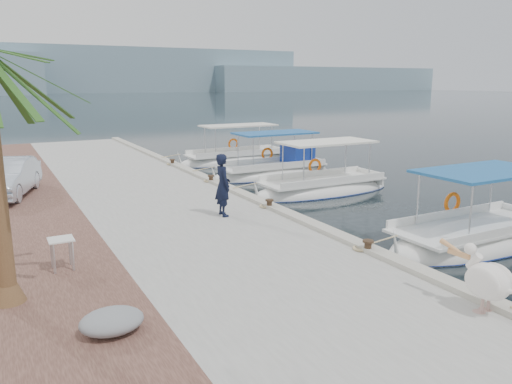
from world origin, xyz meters
TOP-DOWN VIEW (x-y plane):
  - ground at (0.00, 0.00)m, footprint 400.00×400.00m
  - concrete_quay at (-3.00, 5.00)m, footprint 6.00×40.00m
  - quay_curb at (-0.22, 5.00)m, footprint 0.44×40.00m
  - cobblestone_strip at (-8.00, 5.00)m, footprint 4.00×40.00m
  - distant_hills at (29.61, 201.49)m, footprint 330.00×60.00m
  - fishing_caique_b at (3.84, -3.37)m, footprint 6.50×2.48m
  - fishing_caique_c at (3.97, 4.47)m, footprint 6.77×2.21m
  - fishing_caique_d at (4.05, 8.76)m, footprint 6.71×2.21m
  - fishing_caique_e at (4.21, 13.47)m, footprint 7.25×2.09m
  - mooring_bollards at (-0.35, 1.50)m, footprint 0.28×20.28m
  - pelican at (-0.60, -7.06)m, footprint 0.57×1.57m
  - fisherman at (-2.08, 1.46)m, footprint 0.52×0.76m
  - parked_car at (-8.03, 7.79)m, footprint 2.74×4.53m
  - tarp_bundle at (-6.93, -4.58)m, footprint 1.10×0.90m
  - folding_table at (-7.27, -1.07)m, footprint 0.55×0.55m

SIDE VIEW (x-z plane):
  - ground at x=0.00m, z-range 0.00..0.00m
  - fishing_caique_b at x=3.84m, z-range -1.29..1.54m
  - fishing_caique_e at x=4.21m, z-range -1.29..1.54m
  - fishing_caique_c at x=3.97m, z-range -1.29..1.54m
  - fishing_caique_d at x=4.05m, z-range -1.22..1.61m
  - concrete_quay at x=-3.00m, z-range 0.00..0.50m
  - cobblestone_strip at x=-8.00m, z-range 0.00..0.50m
  - quay_curb at x=-0.22m, z-range 0.50..0.62m
  - mooring_bollards at x=-0.35m, z-range 0.53..0.86m
  - tarp_bundle at x=-6.93m, z-range 0.50..0.90m
  - folding_table at x=-7.27m, z-range 0.66..1.39m
  - pelican at x=-0.60m, z-range 0.52..1.74m
  - parked_car at x=-8.03m, z-range 0.50..1.91m
  - fisherman at x=-2.08m, z-range 0.50..2.50m
  - distant_hills at x=29.61m, z-range -1.39..16.61m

